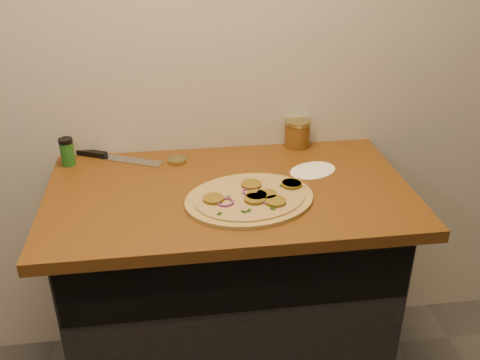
{
  "coord_description": "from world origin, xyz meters",
  "views": [
    {
      "loc": [
        -0.18,
        -0.13,
        1.74
      ],
      "look_at": [
        0.03,
        1.37,
        0.95
      ],
      "focal_mm": 40.0,
      "sensor_mm": 36.0,
      "label": 1
    }
  ],
  "objects": [
    {
      "name": "cabinet",
      "position": [
        0.0,
        1.45,
        0.43
      ],
      "size": [
        1.1,
        0.6,
        0.86
      ],
      "primitive_type": "cube",
      "color": "black",
      "rests_on": "ground"
    },
    {
      "name": "countertop",
      "position": [
        0.0,
        1.42,
        0.88
      ],
      "size": [
        1.2,
        0.7,
        0.04
      ],
      "primitive_type": "cube",
      "color": "brown",
      "rests_on": "cabinet"
    },
    {
      "name": "pizza",
      "position": [
        0.06,
        1.32,
        0.91
      ],
      "size": [
        0.48,
        0.48,
        0.03
      ],
      "color": "tan",
      "rests_on": "countertop"
    },
    {
      "name": "chefs_knife",
      "position": [
        -0.41,
        1.71,
        0.91
      ],
      "size": [
        0.33,
        0.18,
        0.02
      ],
      "color": "#B7BAC1",
      "rests_on": "countertop"
    },
    {
      "name": "mason_jar_lid",
      "position": [
        -0.16,
        1.64,
        0.91
      ],
      "size": [
        0.08,
        0.08,
        0.01
      ],
      "primitive_type": "cylinder",
      "rotation": [
        0.0,
        0.0,
        -0.11
      ],
      "color": "tan",
      "rests_on": "countertop"
    },
    {
      "name": "salsa_jar",
      "position": [
        0.3,
        1.72,
        0.95
      ],
      "size": [
        0.1,
        0.1,
        0.11
      ],
      "color": "#A31810",
      "rests_on": "countertop"
    },
    {
      "name": "spice_shaker",
      "position": [
        -0.55,
        1.67,
        0.95
      ],
      "size": [
        0.05,
        0.05,
        0.1
      ],
      "color": "#205E1D",
      "rests_on": "countertop"
    },
    {
      "name": "flour_spill",
      "position": [
        0.31,
        1.5,
        0.9
      ],
      "size": [
        0.24,
        0.24,
        0.0
      ],
      "primitive_type": "cylinder",
      "rotation": [
        0.0,
        0.0,
        0.43
      ],
      "color": "white",
      "rests_on": "countertop"
    }
  ]
}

